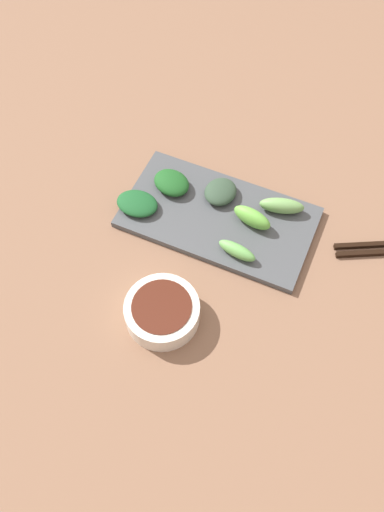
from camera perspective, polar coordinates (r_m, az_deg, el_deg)
The scene contains 9 objects.
tabletop at distance 0.86m, azimuth -0.95°, elevation -0.91°, with size 2.10×2.10×0.02m, color brown.
sauce_bowl at distance 0.79m, azimuth -3.24°, elevation -5.99°, with size 0.11×0.11×0.04m.
serving_plate at distance 0.89m, azimuth 2.86°, elevation 4.20°, with size 0.17×0.32×0.01m, color #44494C.
broccoli_leafy_0 at distance 0.89m, azimuth -5.94°, elevation 5.67°, with size 0.05×0.07×0.02m, color #195126.
broccoli_stalk_1 at distance 0.84m, azimuth 4.88°, elevation 0.58°, with size 0.02×0.06×0.02m, color #64A953.
broccoli_stalk_2 at distance 0.89m, azimuth 9.68°, elevation 5.37°, with size 0.03×0.07×0.03m, color #6B9F55.
broccoli_stalk_3 at distance 0.87m, azimuth 6.51°, elevation 4.15°, with size 0.03×0.07×0.03m, color #64B041.
broccoli_leafy_4 at distance 0.90m, azimuth 3.10°, elevation 6.95°, with size 0.06×0.05×0.02m, color #2F4432.
broccoli_leafy_5 at distance 0.91m, azimuth -2.22°, elevation 7.93°, with size 0.05×0.07×0.02m, color #1B521F.
Camera 1 is at (-0.38, -0.18, 0.76)m, focal length 37.01 mm.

